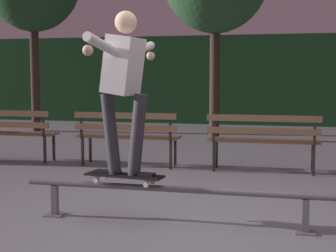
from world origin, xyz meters
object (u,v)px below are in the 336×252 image
at_px(park_bench_left_center, 127,132).
at_px(park_bench_right_center, 263,136).
at_px(grind_rail, 173,194).
at_px(skateboard, 124,176).
at_px(park_bench_leftmost, 7,129).
at_px(skateboarder, 124,79).

distance_m(park_bench_left_center, park_bench_right_center, 2.06).
height_order(grind_rail, skateboard, skateboard).
relative_size(skateboard, park_bench_leftmost, 0.50).
distance_m(skateboarder, park_bench_right_center, 3.12).
height_order(skateboarder, park_bench_right_center, skateboarder).
xyz_separation_m(skateboarder, park_bench_leftmost, (-2.94, 2.77, -0.84)).
height_order(skateboarder, park_bench_left_center, skateboarder).
height_order(skateboard, park_bench_leftmost, park_bench_leftmost).
distance_m(skateboard, park_bench_left_center, 2.91).
bearing_deg(park_bench_right_center, park_bench_leftmost, 180.00).
bearing_deg(skateboard, grind_rail, 0.00).
xyz_separation_m(skateboard, park_bench_leftmost, (-2.94, 2.77, 0.10)).
bearing_deg(park_bench_left_center, skateboard, -72.36).
relative_size(park_bench_left_center, park_bench_right_center, 1.00).
distance_m(skateboarder, park_bench_left_center, 3.03).
bearing_deg(grind_rail, skateboarder, -179.95).
bearing_deg(skateboarder, park_bench_left_center, 107.70).
relative_size(grind_rail, park_bench_left_center, 1.85).
relative_size(skateboarder, park_bench_leftmost, 0.97).
xyz_separation_m(skateboarder, park_bench_left_center, (-0.88, 2.77, -0.84)).
height_order(skateboard, skateboarder, skateboarder).
xyz_separation_m(park_bench_leftmost, park_bench_right_center, (4.12, 0.00, 0.00)).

